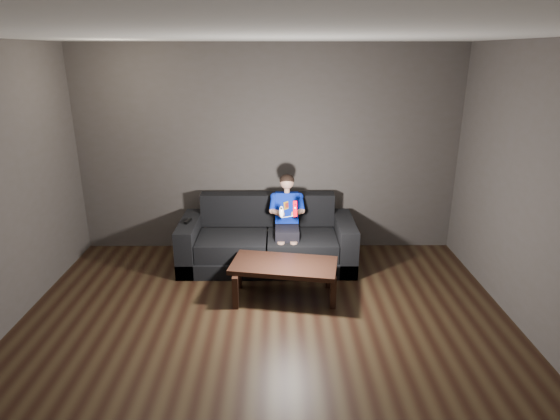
{
  "coord_description": "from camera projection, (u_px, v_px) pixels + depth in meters",
  "views": [
    {
      "loc": [
        0.12,
        -3.55,
        2.58
      ],
      "look_at": [
        0.15,
        1.55,
        0.85
      ],
      "focal_mm": 30.0,
      "sensor_mm": 36.0,
      "label": 1
    }
  ],
  "objects": [
    {
      "name": "sofa",
      "position": [
        267.0,
        243.0,
        5.93
      ],
      "size": [
        2.17,
        0.94,
        0.84
      ],
      "color": "black",
      "rests_on": "floor"
    },
    {
      "name": "child",
      "position": [
        287.0,
        213.0,
        5.74
      ],
      "size": [
        0.43,
        0.53,
        1.06
      ],
      "color": "black",
      "rests_on": "sofa"
    },
    {
      "name": "coffee_table",
      "position": [
        284.0,
        268.0,
        5.07
      ],
      "size": [
        1.21,
        0.75,
        0.41
      ],
      "color": "black",
      "rests_on": "floor"
    },
    {
      "name": "floor",
      "position": [
        264.0,
        355.0,
        4.19
      ],
      "size": [
        5.0,
        5.0,
        0.0
      ],
      "primitive_type": "plane",
      "color": "black",
      "rests_on": "ground"
    },
    {
      "name": "wii_remote_black",
      "position": [
        188.0,
        221.0,
        5.74
      ],
      "size": [
        0.07,
        0.16,
        0.03
      ],
      "color": "black",
      "rests_on": "sofa"
    },
    {
      "name": "nunchuk_white",
      "position": [
        281.0,
        212.0,
        5.31
      ],
      "size": [
        0.06,
        0.09,
        0.14
      ],
      "color": "white",
      "rests_on": "child"
    },
    {
      "name": "back_wall",
      "position": [
        268.0,
        151.0,
        6.12
      ],
      "size": [
        5.0,
        0.04,
        2.7
      ],
      "primitive_type": "cube",
      "color": "#413B37",
      "rests_on": "ground"
    },
    {
      "name": "ceiling",
      "position": [
        260.0,
        34.0,
        3.32
      ],
      "size": [
        5.0,
        5.0,
        0.02
      ],
      "primitive_type": "cube",
      "color": "silver",
      "rests_on": "back_wall"
    },
    {
      "name": "wii_remote_red",
      "position": [
        295.0,
        209.0,
        5.29
      ],
      "size": [
        0.05,
        0.07,
        0.18
      ],
      "color": "red",
      "rests_on": "child"
    }
  ]
}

